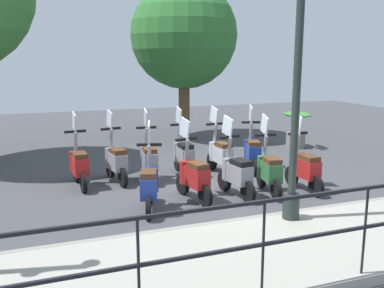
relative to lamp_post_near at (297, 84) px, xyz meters
name	(u,v)px	position (x,y,z in m)	size (l,w,h in m)	color
ground_plane	(218,186)	(2.40, 0.20, -2.25)	(28.00, 28.00, 0.00)	#424247
promenade_walkway	(308,243)	(-0.75, 0.20, -2.17)	(2.20, 20.00, 0.15)	#A39E93
fence_railing	(366,213)	(-1.80, 0.20, -1.35)	(0.04, 16.03, 1.07)	black
lamp_post_near	(297,84)	(0.00, 0.00, 0.00)	(0.26, 0.90, 4.70)	#232D28
tree_distant	(184,36)	(7.72, -0.92, 1.07)	(3.39, 3.39, 5.03)	brown
potted_palm	(296,133)	(5.17, -3.54, -1.80)	(1.06, 0.66, 1.05)	slate
scooter_near_0	(304,167)	(1.53, -1.30, -1.77)	(1.23, 0.44, 1.54)	black
scooter_near_1	(269,170)	(1.60, -0.54, -1.77)	(1.23, 0.47, 1.54)	black
scooter_near_2	(236,172)	(1.67, 0.14, -1.77)	(1.23, 0.44, 1.54)	black
scooter_near_3	(194,176)	(1.74, 0.98, -1.77)	(1.22, 0.48, 1.54)	black
scooter_near_4	(149,184)	(1.48, 1.91, -1.77)	(1.20, 0.55, 1.54)	black
scooter_far_0	(252,151)	(3.21, -1.03, -1.77)	(1.20, 0.55, 1.54)	black
scooter_far_1	(220,154)	(3.27, -0.24, -1.77)	(1.23, 0.44, 1.54)	black
scooter_far_2	(184,155)	(3.47, 0.58, -1.77)	(1.23, 0.44, 1.54)	black
scooter_far_3	(149,159)	(3.32, 1.43, -1.77)	(1.23, 0.44, 1.54)	black
scooter_far_4	(116,160)	(3.44, 2.12, -1.77)	(1.23, 0.46, 1.54)	black
scooter_far_5	(79,165)	(3.34, 2.90, -1.77)	(1.23, 0.44, 1.54)	black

